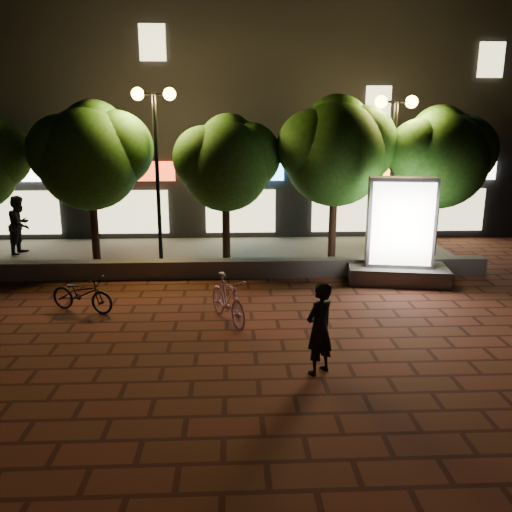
{
  "coord_description": "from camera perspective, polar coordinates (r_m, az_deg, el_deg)",
  "views": [
    {
      "loc": [
        0.72,
        -10.17,
        4.17
      ],
      "look_at": [
        1.24,
        1.5,
        1.23
      ],
      "focal_mm": 36.08,
      "sensor_mm": 36.0,
      "label": 1
    }
  ],
  "objects": [
    {
      "name": "ground",
      "position": [
        11.01,
        -6.19,
        -8.21
      ],
      "size": [
        80.0,
        80.0,
        0.0
      ],
      "primitive_type": "plane",
      "color": "#58251B",
      "rests_on": "ground"
    },
    {
      "name": "retaining_wall",
      "position": [
        14.72,
        -5.29,
        -1.39
      ],
      "size": [
        16.0,
        0.45,
        0.5
      ],
      "primitive_type": "cube",
      "color": "slate",
      "rests_on": "ground"
    },
    {
      "name": "sidewalk",
      "position": [
        17.19,
        -4.9,
        0.16
      ],
      "size": [
        16.0,
        5.0,
        0.08
      ],
      "primitive_type": "cube",
      "color": "slate",
      "rests_on": "ground"
    },
    {
      "name": "building_block",
      "position": [
        23.19,
        -4.54,
        16.11
      ],
      "size": [
        28.0,
        8.12,
        11.3
      ],
      "color": "black",
      "rests_on": "ground"
    },
    {
      "name": "tree_left",
      "position": [
        16.2,
        -17.8,
        10.89
      ],
      "size": [
        3.6,
        3.0,
        4.89
      ],
      "color": "black",
      "rests_on": "sidewalk"
    },
    {
      "name": "tree_mid",
      "position": [
        15.66,
        -3.24,
        10.6
      ],
      "size": [
        3.24,
        2.7,
        4.5
      ],
      "color": "black",
      "rests_on": "sidewalk"
    },
    {
      "name": "tree_right",
      "position": [
        15.96,
        8.95,
        11.78
      ],
      "size": [
        3.72,
        3.1,
        5.07
      ],
      "color": "black",
      "rests_on": "sidewalk"
    },
    {
      "name": "tree_far_right",
      "position": [
        16.89,
        19.81,
        10.58
      ],
      "size": [
        3.48,
        2.9,
        4.76
      ],
      "color": "black",
      "rests_on": "sidewalk"
    },
    {
      "name": "street_lamp_left",
      "position": [
        15.53,
        -11.1,
        13.34
      ],
      "size": [
        1.26,
        0.36,
        5.18
      ],
      "color": "black",
      "rests_on": "sidewalk"
    },
    {
      "name": "street_lamp_right",
      "position": [
        16.1,
        15.07,
        12.66
      ],
      "size": [
        1.26,
        0.36,
        4.98
      ],
      "color": "black",
      "rests_on": "sidewalk"
    },
    {
      "name": "ad_kiosk",
      "position": [
        14.56,
        15.61,
        1.68
      ],
      "size": [
        2.85,
        1.77,
        2.89
      ],
      "color": "slate",
      "rests_on": "ground"
    },
    {
      "name": "scooter_pink",
      "position": [
        11.24,
        -3.15,
        -4.8
      ],
      "size": [
        1.17,
        1.81,
        1.06
      ],
      "primitive_type": "imported",
      "rotation": [
        0.0,
        0.0,
        0.42
      ],
      "color": "#CB8AA8",
      "rests_on": "ground"
    },
    {
      "name": "rider",
      "position": [
        8.94,
        7.05,
        -7.97
      ],
      "size": [
        0.71,
        0.69,
        1.65
      ],
      "primitive_type": "imported",
      "rotation": [
        0.0,
        0.0,
        3.84
      ],
      "color": "black",
      "rests_on": "ground"
    },
    {
      "name": "scooter_parked",
      "position": [
        12.57,
        -18.72,
        -3.98
      ],
      "size": [
        1.72,
        1.12,
        0.85
      ],
      "primitive_type": "imported",
      "rotation": [
        0.0,
        0.0,
        1.2
      ],
      "color": "black",
      "rests_on": "ground"
    },
    {
      "name": "pedestrian",
      "position": [
        18.63,
        -24.69,
        3.16
      ],
      "size": [
        0.82,
        1.0,
        1.93
      ],
      "primitive_type": "imported",
      "rotation": [
        0.0,
        0.0,
        1.47
      ],
      "color": "black",
      "rests_on": "sidewalk"
    }
  ]
}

